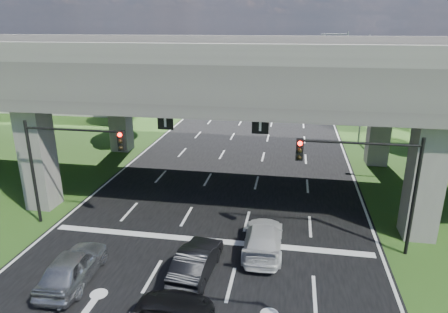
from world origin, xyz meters
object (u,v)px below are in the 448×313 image
(car_dark, at_px, (197,261))
(car_white, at_px, (263,239))
(signal_right, at_px, (370,173))
(streetlight_far, at_px, (360,82))
(signal_left, at_px, (66,155))
(streetlight_beyond, at_px, (342,65))
(car_silver, at_px, (73,267))

(car_dark, xyz_separation_m, car_white, (2.81, 2.51, -0.01))
(signal_right, relative_size, car_dark, 1.44)
(streetlight_far, bearing_deg, signal_left, -131.78)
(signal_right, relative_size, streetlight_far, 0.60)
(streetlight_beyond, height_order, car_white, streetlight_beyond)
(streetlight_far, distance_m, car_white, 22.77)
(streetlight_beyond, height_order, car_dark, streetlight_beyond)
(signal_left, height_order, car_white, signal_left)
(car_silver, bearing_deg, signal_left, -63.72)
(signal_right, relative_size, car_silver, 1.37)
(signal_right, xyz_separation_m, car_white, (-4.86, -0.94, -3.48))
(car_white, bearing_deg, streetlight_far, -110.33)
(signal_right, height_order, signal_left, same)
(signal_right, xyz_separation_m, streetlight_beyond, (2.27, 36.06, 1.66))
(streetlight_far, height_order, car_silver, streetlight_far)
(car_white, bearing_deg, car_silver, 24.68)
(streetlight_far, distance_m, streetlight_beyond, 16.00)
(streetlight_far, relative_size, car_silver, 2.29)
(car_silver, bearing_deg, streetlight_far, -124.38)
(signal_left, relative_size, car_silver, 1.37)
(streetlight_far, relative_size, streetlight_beyond, 1.00)
(streetlight_beyond, xyz_separation_m, car_white, (-7.13, -37.00, -5.14))
(signal_right, distance_m, car_dark, 9.10)
(car_silver, relative_size, car_white, 0.93)
(signal_right, distance_m, signal_left, 15.65)
(streetlight_far, distance_m, car_dark, 26.03)
(signal_left, xyz_separation_m, car_dark, (7.98, -3.45, -3.47))
(signal_left, bearing_deg, streetlight_beyond, 63.57)
(car_dark, bearing_deg, car_white, -133.64)
(streetlight_beyond, distance_m, car_silver, 43.97)
(signal_right, relative_size, streetlight_beyond, 0.60)
(car_silver, bearing_deg, signal_right, -162.28)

